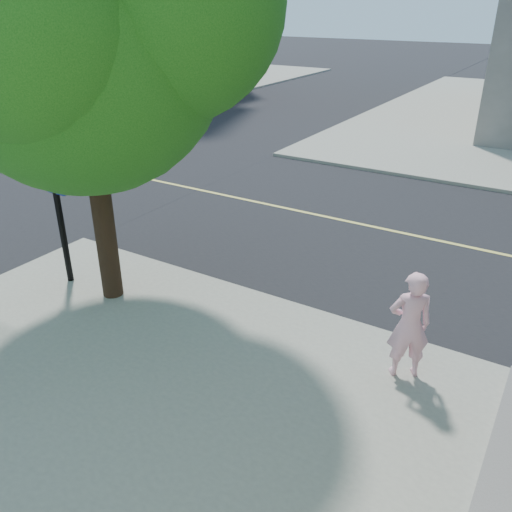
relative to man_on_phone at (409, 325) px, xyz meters
The scene contains 6 objects.
ground 7.15m from the man_on_phone, behind, with size 140.00×140.00×0.00m, color black.
road_ew 8.96m from the man_on_phone, 141.96° to the left, with size 140.00×9.00×0.01m, color black.
sidewalk_nw 37.52m from the man_on_phone, 143.16° to the left, with size 26.00×25.00×0.12m, color gray.
man_on_phone is the anchor object (origin of this frame).
street_tree 6.76m from the man_on_phone, behind, with size 5.80×5.27×7.70m.
car_a 22.60m from the man_on_phone, 158.61° to the left, with size 2.41×5.24×1.46m, color silver.
Camera 1 is at (8.52, -7.65, 5.22)m, focal length 37.30 mm.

